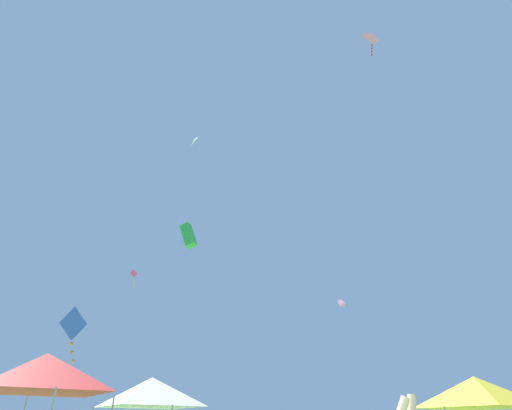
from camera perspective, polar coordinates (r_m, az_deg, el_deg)
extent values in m
pyramid|color=yellow|center=(17.32, 26.89, -20.95)|extent=(3.00, 3.00, 0.96)
pyramid|color=white|center=(17.75, -13.57, -22.67)|extent=(3.12, 3.12, 1.00)
pyramid|color=red|center=(15.28, -25.97, -19.08)|extent=(3.45, 3.45, 1.10)
cone|color=pink|center=(29.20, 14.80, 20.48)|extent=(1.39, 1.42, 0.75)
sphere|color=red|center=(28.61, 14.90, 19.55)|extent=(0.13, 0.13, 0.13)
sphere|color=red|center=(28.33, 14.89, 19.19)|extent=(0.13, 0.13, 0.13)
sphere|color=red|center=(28.05, 14.88, 18.82)|extent=(0.13, 0.13, 0.13)
sphere|color=red|center=(27.77, 14.87, 18.45)|extent=(0.13, 0.13, 0.13)
cube|color=pink|center=(31.65, 11.10, -12.49)|extent=(0.49, 0.67, 0.59)
cube|color=green|center=(24.48, -8.82, -3.98)|extent=(0.98, 0.58, 1.44)
pyramid|color=blue|center=(28.49, -22.76, -14.10)|extent=(1.48, 1.48, 1.30)
sphere|color=orange|center=(28.23, -22.95, -16.34)|extent=(0.19, 0.19, 0.19)
sphere|color=orange|center=(28.15, -22.89, -17.30)|extent=(0.19, 0.19, 0.19)
sphere|color=orange|center=(28.07, -22.82, -18.27)|extent=(0.19, 0.19, 0.19)
sphere|color=orange|center=(28.01, -22.75, -19.24)|extent=(0.19, 0.19, 0.19)
pyramid|color=#D6389E|center=(39.76, -15.68, -8.58)|extent=(0.63, 0.75, 0.38)
sphere|color=yellow|center=(39.58, -15.71, -9.29)|extent=(0.08, 0.08, 0.08)
sphere|color=yellow|center=(39.50, -15.67, -9.59)|extent=(0.08, 0.08, 0.08)
sphere|color=yellow|center=(39.43, -15.63, -9.88)|extent=(0.08, 0.08, 0.08)
sphere|color=yellow|center=(39.36, -15.60, -10.18)|extent=(0.08, 0.08, 0.08)
pyramid|color=#75D138|center=(38.97, -8.16, 8.29)|extent=(0.79, 0.81, 0.88)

